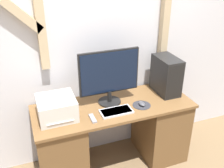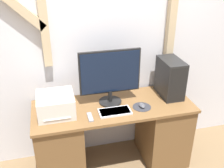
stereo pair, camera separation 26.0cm
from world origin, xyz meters
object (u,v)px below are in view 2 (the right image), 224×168
at_px(computer_tower, 170,78).
at_px(printer, 56,105).
at_px(remote_control, 90,117).
at_px(monitor, 110,75).
at_px(mouse, 142,105).
at_px(keyboard, 115,112).

bearing_deg(computer_tower, printer, -176.51).
bearing_deg(remote_control, printer, 152.48).
bearing_deg(monitor, remote_control, -136.92).
distance_m(computer_tower, remote_control, 0.98).
distance_m(mouse, computer_tower, 0.46).
relative_size(monitor, computer_tower, 1.51).
xyz_separation_m(keyboard, printer, (-0.56, 0.13, 0.09)).
relative_size(printer, remote_control, 2.43).
height_order(keyboard, remote_control, keyboard).
height_order(monitor, keyboard, monitor).
bearing_deg(mouse, printer, 173.28).
distance_m(mouse, remote_control, 0.55).
distance_m(keyboard, mouse, 0.30).
bearing_deg(printer, mouse, -6.72).
bearing_deg(mouse, keyboard, -174.97).
height_order(monitor, remote_control, monitor).
xyz_separation_m(keyboard, computer_tower, (0.67, 0.20, 0.20)).
xyz_separation_m(monitor, keyboard, (-0.00, -0.21, -0.31)).
xyz_separation_m(monitor, printer, (-0.56, -0.08, -0.22)).
relative_size(monitor, keyboard, 1.95).
bearing_deg(keyboard, computer_tower, 16.71).
bearing_deg(computer_tower, mouse, -155.01).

